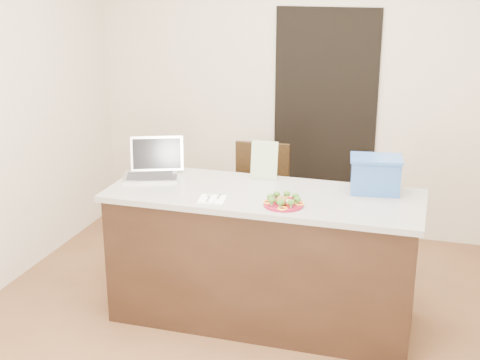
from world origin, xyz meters
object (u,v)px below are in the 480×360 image
(plate, at_px, (284,204))
(laptop, at_px, (153,166))
(blue_box, at_px, (375,174))
(napkin, at_px, (212,199))
(island, at_px, (263,257))
(chair, at_px, (259,198))
(yogurt_bottle, at_px, (289,203))

(plate, distance_m, laptop, 1.08)
(blue_box, bearing_deg, laptop, 175.38)
(napkin, bearing_deg, laptop, 146.79)
(plate, relative_size, laptop, 0.57)
(plate, relative_size, napkin, 1.52)
(island, xyz_separation_m, laptop, (-0.84, 0.15, 0.53))
(island, distance_m, chair, 0.92)
(yogurt_bottle, height_order, blue_box, blue_box)
(napkin, relative_size, laptop, 0.38)
(plate, xyz_separation_m, laptop, (-1.02, 0.34, 0.06))
(laptop, bearing_deg, blue_box, -18.07)
(yogurt_bottle, xyz_separation_m, chair, (-0.48, 1.10, -0.39))
(napkin, bearing_deg, island, 38.37)
(island, relative_size, chair, 2.08)
(plate, relative_size, blue_box, 0.70)
(napkin, bearing_deg, blue_box, 24.72)
(island, height_order, plate, plate)
(yogurt_bottle, bearing_deg, napkin, 179.43)
(laptop, height_order, blue_box, laptop)
(laptop, bearing_deg, yogurt_bottle, -40.41)
(yogurt_bottle, xyz_separation_m, laptop, (-1.06, 0.37, 0.04))
(plate, xyz_separation_m, blue_box, (0.51, 0.42, 0.11))
(island, bearing_deg, blue_box, 18.06)
(island, xyz_separation_m, chair, (-0.27, 0.87, 0.10))
(island, xyz_separation_m, blue_box, (0.69, 0.23, 0.58))
(plate, distance_m, napkin, 0.46)
(island, height_order, yogurt_bottle, yogurt_bottle)
(blue_box, bearing_deg, chair, 138.36)
(island, distance_m, yogurt_bottle, 0.58)
(yogurt_bottle, height_order, chair, yogurt_bottle)
(island, height_order, laptop, laptop)
(napkin, distance_m, blue_box, 1.08)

